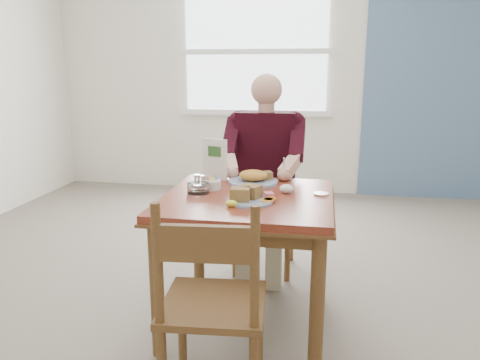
% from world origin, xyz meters
% --- Properties ---
extents(floor, '(6.00, 6.00, 0.00)m').
position_xyz_m(floor, '(0.00, 0.00, 0.00)').
color(floor, '#70675B').
rests_on(floor, ground).
extents(wall_back, '(5.50, 0.00, 5.50)m').
position_xyz_m(wall_back, '(0.00, 3.00, 1.40)').
color(wall_back, silver).
rests_on(wall_back, ground).
extents(accent_panel, '(1.60, 0.02, 2.80)m').
position_xyz_m(accent_panel, '(1.60, 2.98, 1.40)').
color(accent_panel, slate).
rests_on(accent_panel, ground).
extents(lemon_wedge, '(0.07, 0.06, 0.03)m').
position_xyz_m(lemon_wedge, '(-0.05, -0.22, 0.77)').
color(lemon_wedge, yellow).
rests_on(lemon_wedge, table).
extents(napkin, '(0.09, 0.09, 0.05)m').
position_xyz_m(napkin, '(0.20, 0.09, 0.77)').
color(napkin, white).
rests_on(napkin, table).
extents(metal_dish, '(0.10, 0.10, 0.01)m').
position_xyz_m(metal_dish, '(0.39, 0.09, 0.76)').
color(metal_dish, silver).
rests_on(metal_dish, table).
extents(window, '(1.72, 0.04, 1.42)m').
position_xyz_m(window, '(-0.40, 2.97, 1.60)').
color(window, white).
rests_on(window, wall_back).
extents(table, '(0.92, 0.92, 0.75)m').
position_xyz_m(table, '(0.00, 0.00, 0.64)').
color(table, maroon).
rests_on(table, ground).
extents(chair_far, '(0.42, 0.42, 0.95)m').
position_xyz_m(chair_far, '(0.00, 0.80, 0.48)').
color(chair_far, brown).
rests_on(chair_far, ground).
extents(chair_near, '(0.45, 0.45, 0.95)m').
position_xyz_m(chair_near, '(-0.03, -0.72, 0.48)').
color(chair_near, brown).
rests_on(chair_near, ground).
extents(diner, '(0.53, 0.56, 1.39)m').
position_xyz_m(diner, '(0.00, 0.71, 0.81)').
color(diner, gray).
rests_on(diner, chair_far).
extents(near_plate, '(0.27, 0.26, 0.08)m').
position_xyz_m(near_plate, '(0.02, -0.12, 0.78)').
color(near_plate, white).
rests_on(near_plate, table).
extents(far_plate, '(0.39, 0.39, 0.08)m').
position_xyz_m(far_plate, '(-0.01, 0.29, 0.78)').
color(far_plate, white).
rests_on(far_plate, table).
extents(caddy, '(0.12, 0.12, 0.08)m').
position_xyz_m(caddy, '(-0.22, 0.10, 0.78)').
color(caddy, white).
rests_on(caddy, table).
extents(shakers, '(0.09, 0.07, 0.08)m').
position_xyz_m(shakers, '(-0.29, 0.09, 0.79)').
color(shakers, white).
rests_on(shakers, table).
extents(creamer, '(0.12, 0.12, 0.06)m').
position_xyz_m(creamer, '(-0.28, 0.00, 0.78)').
color(creamer, white).
rests_on(creamer, table).
extents(menu, '(0.17, 0.07, 0.25)m').
position_xyz_m(menu, '(-0.26, 0.35, 0.88)').
color(menu, white).
rests_on(menu, table).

